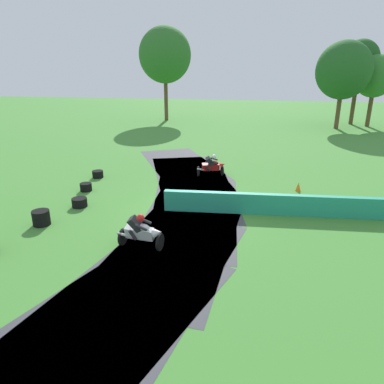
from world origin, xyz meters
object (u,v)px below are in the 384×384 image
motorcycle_chase_red (212,166)px  tire_stack_far (86,187)px  tire_stack_mid_a (41,218)px  motorcycle_lead_white (141,232)px  tire_stack_mid_b (80,202)px  tire_stack_extra_a (98,174)px  traffic_cone (298,187)px

motorcycle_chase_red → tire_stack_far: size_ratio=2.95×
tire_stack_mid_a → tire_stack_far: 4.17m
tire_stack_mid_a → motorcycle_lead_white: bearing=-13.7°
tire_stack_mid_a → tire_stack_mid_b: size_ratio=1.00×
motorcycle_lead_white → tire_stack_extra_a: (-5.21, 7.55, -0.44)m
motorcycle_lead_white → tire_stack_extra_a: 9.19m
motorcycle_lead_white → tire_stack_mid_a: motorcycle_lead_white is taller
motorcycle_chase_red → traffic_cone: 4.99m
motorcycle_chase_red → tire_stack_mid_a: (-5.73, -7.92, -0.33)m
traffic_cone → motorcycle_lead_white: bearing=-128.6°
tire_stack_far → tire_stack_mid_b: bearing=-70.2°
tire_stack_mid_a → tire_stack_far: bearing=93.1°
tire_stack_extra_a → traffic_cone: size_ratio=1.39×
motorcycle_chase_red → tire_stack_mid_a: motorcycle_chase_red is taller
motorcycle_lead_white → traffic_cone: bearing=51.4°
motorcycle_chase_red → tire_stack_extra_a: bearing=-167.0°
motorcycle_chase_red → traffic_cone: size_ratio=3.95×
motorcycle_chase_red → tire_stack_far: motorcycle_chase_red is taller
tire_stack_mid_a → tire_stack_extra_a: bearing=95.8°
motorcycle_lead_white → motorcycle_chase_red: size_ratio=0.98×
tire_stack_mid_a → tire_stack_extra_a: 6.48m
motorcycle_lead_white → tire_stack_extra_a: size_ratio=2.78×
tire_stack_far → motorcycle_chase_red: bearing=32.3°
tire_stack_mid_b → tire_stack_extra_a: bearing=105.1°
tire_stack_extra_a → traffic_cone: traffic_cone is taller
traffic_cone → tire_stack_mid_b: bearing=-157.3°
motorcycle_lead_white → tire_stack_far: (-4.78, 5.28, -0.44)m
tire_stack_mid_a → traffic_cone: bearing=30.9°
motorcycle_lead_white → motorcycle_chase_red: motorcycle_lead_white is taller
motorcycle_lead_white → tire_stack_mid_a: size_ratio=2.51×
tire_stack_far → tire_stack_extra_a: 2.32m
motorcycle_chase_red → tire_stack_mid_b: (-5.20, -5.83, -0.43)m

